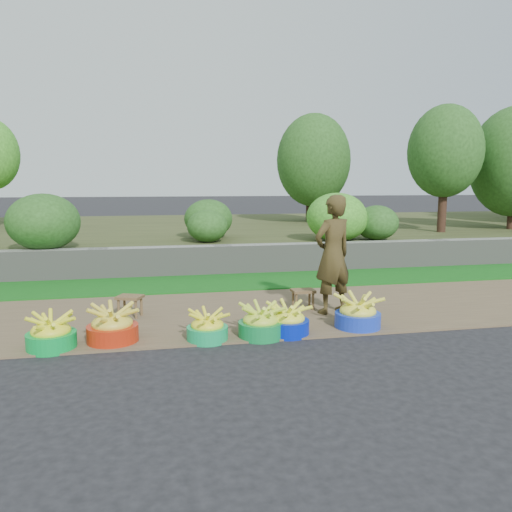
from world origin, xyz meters
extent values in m
plane|color=black|center=(0.00, 0.00, 0.00)|extent=(120.00, 120.00, 0.00)
cube|color=brown|center=(0.00, 1.25, 0.01)|extent=(80.00, 2.50, 0.02)
cube|color=#125C15|center=(0.00, 3.25, 0.02)|extent=(80.00, 1.50, 0.04)
cube|color=gray|center=(0.00, 4.10, 0.28)|extent=(80.00, 0.35, 0.55)
cube|color=#3C4220|center=(0.00, 9.00, 0.25)|extent=(80.00, 10.00, 0.50)
cylinder|color=#301D14|center=(5.74, 6.09, 1.21)|extent=(0.21, 0.21, 1.43)
ellipsoid|color=#29591F|center=(5.74, 6.09, 2.46)|extent=(1.79, 1.79, 2.23)
cylinder|color=#301D14|center=(7.96, 6.44, 1.03)|extent=(0.17, 0.17, 1.06)
cylinder|color=#301D14|center=(3.70, 10.49, 1.04)|extent=(0.18, 0.18, 1.08)
ellipsoid|color=#429626|center=(3.70, 10.49, 2.10)|extent=(1.73, 1.73, 2.17)
cylinder|color=#301D14|center=(3.51, 9.49, 1.11)|extent=(0.19, 0.19, 1.21)
ellipsoid|color=#29591F|center=(3.51, 9.49, 2.38)|extent=(2.21, 2.21, 2.76)
ellipsoid|color=#29591F|center=(2.60, 5.18, 0.86)|extent=(0.90, 0.90, 0.72)
ellipsoid|color=#29591F|center=(-0.17, 5.09, 0.83)|extent=(0.83, 0.83, 0.66)
ellipsoid|color=#429626|center=(2.61, 4.82, 0.94)|extent=(1.11, 1.11, 0.89)
ellipsoid|color=#29591F|center=(-0.06, 5.90, 0.92)|extent=(1.06, 1.06, 0.85)
ellipsoid|color=#29591F|center=(3.40, 4.78, 0.87)|extent=(0.92, 0.92, 0.73)
ellipsoid|color=#429626|center=(2.49, 4.75, 1.00)|extent=(1.26, 1.26, 1.00)
ellipsoid|color=#29591F|center=(-3.17, 4.45, 1.01)|extent=(1.27, 1.27, 1.02)
cylinder|color=#039937|center=(-2.30, 0.22, 0.09)|extent=(0.50, 0.50, 0.18)
ellipsoid|color=yellow|center=(-2.30, 0.22, 0.23)|extent=(0.44, 0.44, 0.28)
cylinder|color=#AF240D|center=(-1.70, 0.32, 0.10)|extent=(0.54, 0.54, 0.20)
ellipsoid|color=gold|center=(-1.70, 0.32, 0.25)|extent=(0.48, 0.48, 0.31)
cylinder|color=#119C56|center=(-0.70, 0.18, 0.08)|extent=(0.45, 0.45, 0.16)
ellipsoid|color=yellow|center=(-0.70, 0.18, 0.21)|extent=(0.39, 0.39, 0.26)
cylinder|color=#0F7B39|center=(-0.11, 0.18, 0.09)|extent=(0.50, 0.50, 0.18)
ellipsoid|color=#C4DD36|center=(-0.11, 0.18, 0.23)|extent=(0.44, 0.44, 0.29)
cylinder|color=#041BAF|center=(0.21, 0.22, 0.09)|extent=(0.48, 0.48, 0.17)
ellipsoid|color=#F3FF36|center=(0.21, 0.22, 0.22)|extent=(0.43, 0.43, 0.28)
cylinder|color=#1937C6|center=(1.08, 0.29, 0.10)|extent=(0.53, 0.53, 0.19)
ellipsoid|color=#FFF13E|center=(1.08, 0.29, 0.25)|extent=(0.47, 0.47, 0.31)
cube|color=brown|center=(-1.56, 1.30, 0.27)|extent=(0.37, 0.34, 0.04)
cylinder|color=brown|center=(-1.70, 1.28, 0.14)|extent=(0.03, 0.03, 0.23)
cylinder|color=brown|center=(-1.49, 1.18, 0.14)|extent=(0.03, 0.03, 0.23)
cylinder|color=brown|center=(-1.64, 1.42, 0.14)|extent=(0.03, 0.03, 0.23)
cylinder|color=brown|center=(-1.42, 1.33, 0.14)|extent=(0.03, 0.03, 0.23)
cube|color=brown|center=(0.70, 1.23, 0.27)|extent=(0.30, 0.23, 0.04)
cylinder|color=brown|center=(0.58, 1.15, 0.14)|extent=(0.03, 0.03, 0.23)
cylinder|color=brown|center=(0.81, 1.15, 0.14)|extent=(0.03, 0.03, 0.23)
cylinder|color=brown|center=(0.58, 1.31, 0.14)|extent=(0.03, 0.03, 0.23)
cylinder|color=brown|center=(0.82, 1.31, 0.14)|extent=(0.03, 0.03, 0.23)
imported|color=black|center=(1.01, 0.97, 0.79)|extent=(0.65, 0.54, 1.54)
camera|label=1|loc=(-1.23, -5.05, 1.70)|focal=35.00mm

